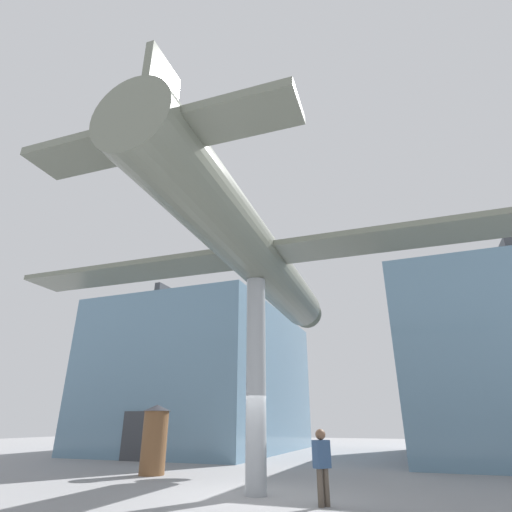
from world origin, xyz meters
TOP-DOWN VIEW (x-y plane):
  - ground_plane at (0.00, 0.00)m, footprint 80.00×80.00m
  - glass_pavilion_left at (-9.06, 14.42)m, footprint 10.79×14.72m
  - glass_pavilion_right at (9.06, 14.42)m, footprint 10.79×14.72m
  - support_pylon_central at (0.00, 0.00)m, footprint 0.58×0.58m
  - suspended_airplane at (-0.01, 0.20)m, footprint 18.07×15.52m
  - visitor_person at (1.99, -0.81)m, footprint 0.42×0.45m
  - info_kiosk at (-5.12, 2.72)m, footprint 1.07×1.07m

SIDE VIEW (x-z plane):
  - ground_plane at x=0.00m, z-range 0.00..0.00m
  - visitor_person at x=1.99m, z-range 0.12..1.77m
  - info_kiosk at x=-5.12m, z-range 0.03..2.45m
  - support_pylon_central at x=0.00m, z-range 0.00..6.02m
  - glass_pavilion_left at x=-9.06m, z-range -0.29..9.11m
  - glass_pavilion_right at x=9.06m, z-range -0.29..9.11m
  - suspended_airplane at x=-0.01m, z-range 5.40..8.35m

